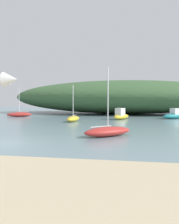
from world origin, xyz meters
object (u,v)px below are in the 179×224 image
(motorboat_off_point, at_px, (174,115))
(sailboat_far_right, at_px, (108,131))
(sailboat_west_reach, at_px, (19,114))
(motorboat_far_left, at_px, (121,115))
(sailboat_east_reach, at_px, (73,119))

(motorboat_off_point, bearing_deg, sailboat_far_right, -112.37)
(sailboat_west_reach, distance_m, motorboat_off_point, 21.46)
(sailboat_far_right, distance_m, motorboat_far_left, 14.37)
(sailboat_east_reach, relative_size, sailboat_far_right, 0.86)
(sailboat_east_reach, relative_size, sailboat_west_reach, 0.98)
(sailboat_west_reach, relative_size, motorboat_off_point, 1.23)
(sailboat_east_reach, bearing_deg, motorboat_far_left, 36.64)
(sailboat_east_reach, bearing_deg, sailboat_far_right, -63.84)
(motorboat_far_left, bearing_deg, sailboat_far_right, -90.39)
(sailboat_west_reach, bearing_deg, sailboat_east_reach, -31.61)
(sailboat_west_reach, xyz_separation_m, motorboat_far_left, (14.68, -1.91, 0.18))
(sailboat_west_reach, bearing_deg, sailboat_far_right, -48.15)
(sailboat_west_reach, xyz_separation_m, sailboat_far_right, (14.58, -16.28, 0.01))
(sailboat_far_right, xyz_separation_m, motorboat_far_left, (0.10, 14.37, 0.16))
(sailboat_far_right, bearing_deg, sailboat_west_reach, 131.85)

